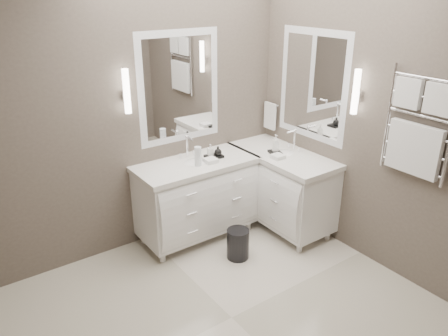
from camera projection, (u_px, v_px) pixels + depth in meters
floor at (232, 318)px, 3.53m from camera, size 3.20×3.00×0.01m
wall_back at (138, 114)px, 4.13m from camera, size 3.20×0.01×2.70m
wall_front at (442, 271)px, 1.87m from camera, size 3.20×0.01×2.70m
wall_right at (378, 123)px, 3.86m from camera, size 0.01×3.00×2.70m
vanity_back at (197, 195)px, 4.49m from camera, size 1.24×0.59×0.97m
vanity_right at (281, 184)px, 4.72m from camera, size 0.59×1.24×0.97m
mirror_back at (180, 87)px, 4.28m from camera, size 0.90×0.02×1.10m
mirror_right at (313, 85)px, 4.37m from camera, size 0.02×0.90×1.10m
sconce_back at (127, 92)px, 3.90m from camera, size 0.06×0.06×0.40m
sconce_right at (356, 93)px, 3.89m from camera, size 0.06×0.06×0.40m
towel_bar_corner at (270, 115)px, 4.93m from camera, size 0.03×0.22×0.30m
towel_ladder at (417, 131)px, 3.51m from camera, size 0.06×0.58×0.90m
waste_bin at (238, 244)px, 4.25m from camera, size 0.24×0.24×0.30m
amenity_tray_back at (214, 156)px, 4.45m from camera, size 0.18×0.14×0.03m
amenity_tray_right at (275, 153)px, 4.56m from camera, size 0.15×0.18×0.02m
water_bottle at (198, 156)px, 4.22m from camera, size 0.09×0.09×0.19m
soap_bottle_a at (210, 150)px, 4.42m from camera, size 0.06×0.06×0.12m
soap_bottle_b at (218, 151)px, 4.42m from camera, size 0.09×0.09×0.10m
soap_bottle_c at (276, 143)px, 4.52m from camera, size 0.08×0.08×0.18m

